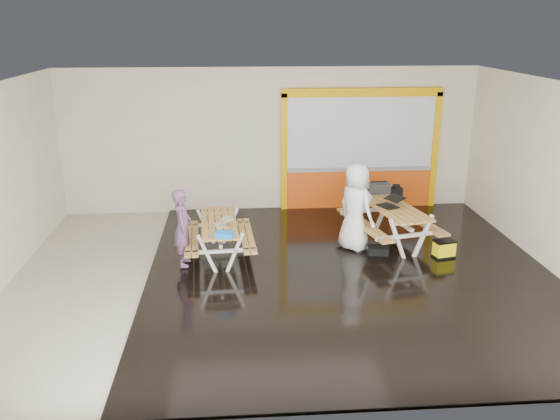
{
  "coord_description": "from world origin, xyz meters",
  "views": [
    {
      "loc": [
        -0.82,
        -9.76,
        4.52
      ],
      "look_at": [
        0.0,
        0.9,
        1.0
      ],
      "focal_mm": 37.0,
      "sensor_mm": 36.0,
      "label": 1
    }
  ],
  "objects": [
    {
      "name": "picnic_table_left",
      "position": [
        -1.2,
        0.92,
        0.6
      ],
      "size": [
        1.44,
        2.03,
        0.78
      ],
      "color": "#B58443",
      "rests_on": "deck"
    },
    {
      "name": "backpack",
      "position": [
        2.71,
        2.35,
        0.81
      ],
      "size": [
        0.29,
        0.2,
        0.47
      ],
      "color": "black",
      "rests_on": "picnic_table_right"
    },
    {
      "name": "kiosk",
      "position": [
        2.2,
        3.93,
        1.44
      ],
      "size": [
        3.88,
        0.16,
        3.0
      ],
      "color": "#DC4E10",
      "rests_on": "room"
    },
    {
      "name": "fluke_bag",
      "position": [
        3.23,
        0.55,
        0.22
      ],
      "size": [
        0.46,
        0.35,
        0.35
      ],
      "color": "black",
      "rests_on": "deck"
    },
    {
      "name": "laptop_right",
      "position": [
        2.32,
        1.36,
        0.94
      ],
      "size": [
        0.6,
        0.58,
        0.2
      ],
      "color": "black",
      "rests_on": "picnic_table_right"
    },
    {
      "name": "dark_case",
      "position": [
        1.98,
        0.82,
        0.13
      ],
      "size": [
        0.45,
        0.36,
        0.15
      ],
      "primitive_type": "cube",
      "rotation": [
        0.0,
        0.0,
        -0.17
      ],
      "color": "black",
      "rests_on": "deck"
    },
    {
      "name": "blue_pouch",
      "position": [
        -1.07,
        0.07,
        0.83
      ],
      "size": [
        0.37,
        0.3,
        0.09
      ],
      "primitive_type": "cube",
      "rotation": [
        0.0,
        0.0,
        -0.25
      ],
      "color": "blue",
      "rests_on": "picnic_table_left"
    },
    {
      "name": "person_left",
      "position": [
        -1.86,
        0.54,
        0.82
      ],
      "size": [
        0.36,
        0.55,
        1.49
      ],
      "primitive_type": "imported",
      "rotation": [
        0.0,
        0.0,
        1.56
      ],
      "color": "#68466C",
      "rests_on": "deck"
    },
    {
      "name": "deck",
      "position": [
        1.25,
        0.0,
        0.03
      ],
      "size": [
        7.5,
        7.98,
        0.05
      ],
      "primitive_type": "cube",
      "color": "black",
      "rests_on": "room"
    },
    {
      "name": "person_right",
      "position": [
        1.56,
        1.2,
        0.92
      ],
      "size": [
        0.95,
        1.06,
        1.82
      ],
      "primitive_type": "imported",
      "rotation": [
        0.0,
        0.0,
        2.11
      ],
      "color": "white",
      "rests_on": "deck"
    },
    {
      "name": "room",
      "position": [
        0.0,
        0.0,
        1.75
      ],
      "size": [
        10.02,
        8.02,
        3.52
      ],
      "color": "#BBB19E",
      "rests_on": "ground"
    },
    {
      "name": "toolbox",
      "position": [
        2.31,
        2.31,
        0.98
      ],
      "size": [
        0.49,
        0.25,
        0.28
      ],
      "color": "black",
      "rests_on": "picnic_table_right"
    },
    {
      "name": "picnic_table_right",
      "position": [
        2.35,
        1.41,
        0.67
      ],
      "size": [
        1.96,
        2.48,
        0.88
      ],
      "color": "#B58443",
      "rests_on": "deck"
    },
    {
      "name": "laptop_left",
      "position": [
        -1.11,
        0.7,
        0.83
      ],
      "size": [
        0.4,
        0.38,
        0.14
      ],
      "color": "silver",
      "rests_on": "picnic_table_left"
    }
  ]
}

